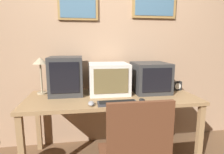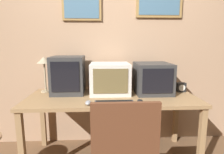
# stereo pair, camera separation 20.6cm
# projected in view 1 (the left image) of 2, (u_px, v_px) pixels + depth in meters

# --- Properties ---
(wall_back) EXTENTS (8.00, 0.08, 2.60)m
(wall_back) POSITION_uv_depth(u_px,v_px,m) (107.00, 46.00, 2.45)
(wall_back) COLOR tan
(wall_back) RESTS_ON ground_plane
(desk) EXTENTS (1.87, 0.76, 0.76)m
(desk) POSITION_uv_depth(u_px,v_px,m) (112.00, 102.00, 2.11)
(desk) COLOR #99754C
(desk) RESTS_ON ground_plane
(monitor_left) EXTENTS (0.37, 0.38, 0.44)m
(monitor_left) POSITION_uv_depth(u_px,v_px,m) (66.00, 76.00, 2.14)
(monitor_left) COLOR #333333
(monitor_left) RESTS_ON desk
(monitor_center) EXTENTS (0.46, 0.42, 0.35)m
(monitor_center) POSITION_uv_depth(u_px,v_px,m) (109.00, 78.00, 2.21)
(monitor_center) COLOR beige
(monitor_center) RESTS_ON desk
(monitor_right) EXTENTS (0.41, 0.44, 0.35)m
(monitor_right) POSITION_uv_depth(u_px,v_px,m) (150.00, 77.00, 2.26)
(monitor_right) COLOR #333333
(monitor_right) RESTS_ON desk
(keyboard_main) EXTENTS (0.38, 0.14, 0.03)m
(keyboard_main) POSITION_uv_depth(u_px,v_px,m) (117.00, 103.00, 1.82)
(keyboard_main) COLOR #333338
(keyboard_main) RESTS_ON desk
(mouse_near_keyboard) EXTENTS (0.06, 0.11, 0.04)m
(mouse_near_keyboard) POSITION_uv_depth(u_px,v_px,m) (142.00, 101.00, 1.87)
(mouse_near_keyboard) COLOR black
(mouse_near_keyboard) RESTS_ON desk
(mouse_far_corner) EXTENTS (0.06, 0.11, 0.04)m
(mouse_far_corner) POSITION_uv_depth(u_px,v_px,m) (91.00, 103.00, 1.78)
(mouse_far_corner) COLOR gray
(mouse_far_corner) RESTS_ON desk
(desk_clock) EXTENTS (0.11, 0.07, 0.11)m
(desk_clock) POSITION_uv_depth(u_px,v_px,m) (177.00, 86.00, 2.36)
(desk_clock) COLOR black
(desk_clock) RESTS_ON desk
(desk_lamp) EXTENTS (0.17, 0.17, 0.43)m
(desk_lamp) POSITION_uv_depth(u_px,v_px,m) (40.00, 64.00, 2.14)
(desk_lamp) COLOR tan
(desk_lamp) RESTS_ON desk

